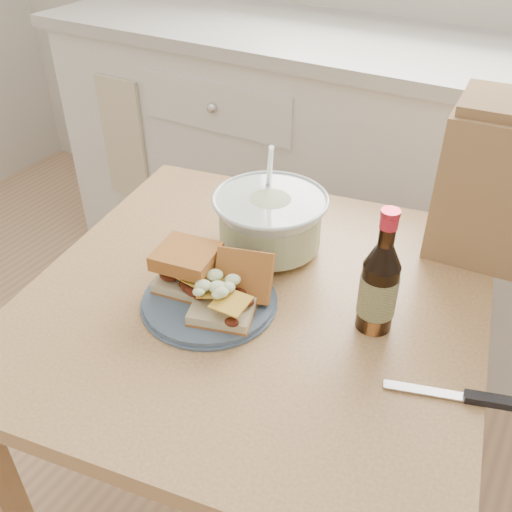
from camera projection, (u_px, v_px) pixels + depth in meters
The scene contains 9 objects.
cabinet_run at pixel (388, 184), 1.95m from camera, with size 2.50×0.64×0.94m.
dining_table at pixel (255, 334), 1.15m from camera, with size 0.99×0.99×0.71m.
plate at pixel (209, 300), 1.07m from camera, with size 0.25×0.25×0.02m, color #485D75.
sandwich_left at pixel (188, 267), 1.07m from camera, with size 0.12×0.12×0.08m.
sandwich_right at pixel (230, 293), 1.02m from camera, with size 0.14×0.18×0.09m.
coleslaw_bowl at pixel (270, 223), 1.18m from camera, with size 0.24×0.24×0.24m.
beer_bottle at pixel (379, 286), 0.97m from camera, with size 0.07×0.07×0.24m.
knife at pixel (474, 398), 0.88m from camera, with size 0.20×0.08×0.01m.
paper_bag at pixel (501, 190), 1.11m from camera, with size 0.23×0.15×0.30m, color #A1804E.
Camera 1 is at (0.49, -0.02, 1.41)m, focal length 40.00 mm.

